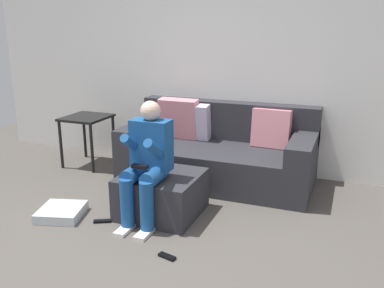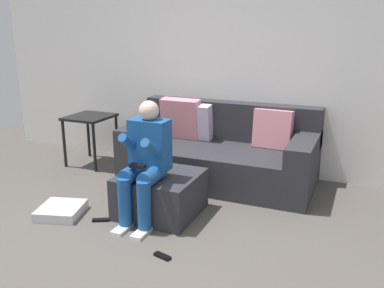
{
  "view_description": "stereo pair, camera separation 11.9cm",
  "coord_description": "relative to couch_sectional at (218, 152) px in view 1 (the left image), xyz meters",
  "views": [
    {
      "loc": [
        1.55,
        -2.34,
        1.69
      ],
      "look_at": [
        0.1,
        1.37,
        0.55
      ],
      "focal_mm": 38.89,
      "sensor_mm": 36.0,
      "label": 1
    },
    {
      "loc": [
        1.66,
        -2.29,
        1.69
      ],
      "look_at": [
        0.1,
        1.37,
        0.55
      ],
      "focal_mm": 38.89,
      "sensor_mm": 36.0,
      "label": 2
    }
  ],
  "objects": [
    {
      "name": "side_table",
      "position": [
        -1.68,
        -0.1,
        0.2
      ],
      "size": [
        0.51,
        0.54,
        0.62
      ],
      "color": "black",
      "rests_on": "ground_plane"
    },
    {
      "name": "remote_by_storage_bin",
      "position": [
        -0.62,
        -1.43,
        -0.31
      ],
      "size": [
        0.16,
        0.11,
        0.02
      ],
      "primitive_type": "cube",
      "rotation": [
        0.0,
        0.0,
        0.48
      ],
      "color": "black",
      "rests_on": "ground_plane"
    },
    {
      "name": "storage_bin",
      "position": [
        -1.03,
        -1.46,
        -0.28
      ],
      "size": [
        0.47,
        0.48,
        0.09
      ],
      "primitive_type": "cube",
      "rotation": [
        0.0,
        0.0,
        0.28
      ],
      "color": "silver",
      "rests_on": "ground_plane"
    },
    {
      "name": "ground_plane",
      "position": [
        -0.19,
        -1.94,
        -0.32
      ],
      "size": [
        8.1,
        8.1,
        0.0
      ],
      "primitive_type": "plane",
      "color": "#544F49"
    },
    {
      "name": "wall_back",
      "position": [
        -0.19,
        0.47,
        1.04
      ],
      "size": [
        6.23,
        0.1,
        2.73
      ],
      "primitive_type": "cube",
      "color": "white",
      "rests_on": "ground_plane"
    },
    {
      "name": "ottoman",
      "position": [
        -0.21,
        -1.06,
        -0.13
      ],
      "size": [
        0.7,
        0.67,
        0.38
      ],
      "primitive_type": "cube",
      "color": "#2D2D33",
      "rests_on": "ground_plane"
    },
    {
      "name": "person_seated",
      "position": [
        -0.25,
        -1.25,
        0.25
      ],
      "size": [
        0.34,
        0.57,
        1.07
      ],
      "color": "#194C8C",
      "rests_on": "ground_plane"
    },
    {
      "name": "remote_near_ottoman",
      "position": [
        0.17,
        -1.76,
        -0.31
      ],
      "size": [
        0.15,
        0.08,
        0.02
      ],
      "primitive_type": "cube",
      "rotation": [
        0.0,
        0.0,
        -0.25
      ],
      "color": "black",
      "rests_on": "ground_plane"
    },
    {
      "name": "couch_sectional",
      "position": [
        0.0,
        0.0,
        0.0
      ],
      "size": [
        2.08,
        1.0,
        0.88
      ],
      "color": "#2D2D33",
      "rests_on": "ground_plane"
    }
  ]
}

